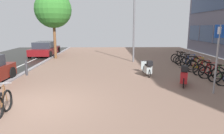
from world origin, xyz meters
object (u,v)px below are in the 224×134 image
Objects in this scene: bicycle_rack_09 at (179,58)px; bollard_far at (26,68)px; bicycle_rack_06 at (191,63)px; lamp_post at (134,18)px; bicycle_rack_04 at (199,67)px; scooter_mid at (147,68)px; parked_car_far at (45,49)px; bicycle_foreground at (0,103)px; bicycle_rack_05 at (197,65)px; bicycle_rack_02 at (212,72)px; bicycle_rack_03 at (205,70)px; street_tree at (53,10)px; bicycle_rack_07 at (186,61)px; parking_sign at (218,52)px; scooter_near at (184,76)px; bicycle_rack_01 at (222,76)px; bicycle_rack_08 at (182,59)px.

bollard_far is at bearing -158.00° from bicycle_rack_09.
lamp_post reaches higher than bicycle_rack_06.
scooter_mid is (-3.15, -0.66, 0.06)m from bicycle_rack_04.
parked_car_far is (-11.31, 6.13, 0.27)m from bicycle_rack_06.
bicycle_foreground is 10.87m from bicycle_rack_05.
parked_car_far is (-11.24, 8.99, 0.28)m from bicycle_rack_02.
bicycle_foreground is 9.61m from bicycle_rack_02.
bicycle_rack_03 is 0.72m from bicycle_rack_04.
bollard_far is at bearing -90.63° from street_tree.
bicycle_rack_03 is 1.58× the size of bollard_far.
bicycle_rack_04 is at bearing -30.45° from street_tree.
bicycle_rack_07 is 4.83m from lamp_post.
bicycle_rack_03 is 3.48m from parking_sign.
bicycle_rack_09 is (0.08, 4.29, -0.01)m from bicycle_rack_03.
scooter_near is 0.87× the size of scooter_mid.
bicycle_rack_05 reaches higher than bicycle_rack_09.
lamp_post is at bearing 33.75° from bollard_far.
bicycle_rack_03 is 0.96× the size of bicycle_rack_07.
bollard_far is (1.36, -8.00, -0.20)m from parked_car_far.
bicycle_rack_01 is at bearing -90.45° from bicycle_rack_05.
bicycle_foreground is at bearing -76.64° from bollard_far.
bicycle_rack_02 reaches higher than bollard_far.
parking_sign reaches higher than bicycle_rack_02.
lamp_post is (-3.45, 0.32, 2.95)m from bicycle_rack_09.
bicycle_rack_02 is at bearing -90.72° from bicycle_rack_09.
bicycle_rack_08 is at bearing 80.36° from parking_sign.
bicycle_rack_07 is at bearing -27.08° from lamp_post.
bicycle_rack_06 is (0.07, 2.86, 0.01)m from bicycle_rack_02.
scooter_mid reaches higher than bicycle_rack_08.
parked_car_far is at bearing 132.42° from scooter_near.
bicycle_rack_05 reaches higher than scooter_mid.
bicycle_foreground is 9.46m from bicycle_rack_01.
lamp_post is 1.07× the size of street_tree.
bicycle_rack_01 is 1.44m from bicycle_rack_03.
bicycle_rack_07 reaches higher than bicycle_rack_09.
scooter_mid is 5.38m from lamp_post.
lamp_post is at bearing 138.29° from bicycle_rack_05.
scooter_near reaches higher than bicycle_rack_01.
bicycle_rack_06 reaches higher than scooter_mid.
bicycle_rack_06 is (-0.08, 3.58, 0.01)m from bicycle_rack_01.
bicycle_foreground is 0.88× the size of scooter_near.
bicycle_rack_08 reaches higher than bollard_far.
scooter_mid is (-3.18, 0.06, 0.07)m from bicycle_rack_03.
lamp_post reaches higher than parked_car_far.
lamp_post is at bearing 92.45° from scooter_mid.
street_tree reaches higher than scooter_near.
bicycle_foreground is at bearing -165.81° from parking_sign.
bicycle_rack_08 is 6.84m from parking_sign.
bicycle_rack_08 is 0.70× the size of scooter_mid.
bicycle_rack_01 is 0.98× the size of bicycle_rack_04.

